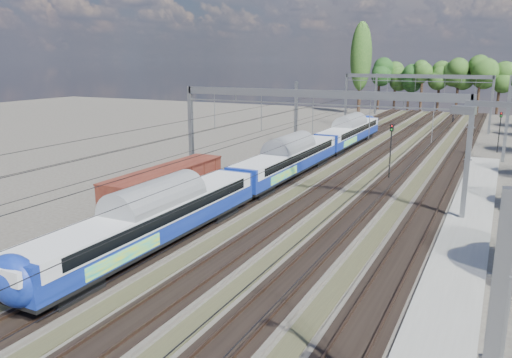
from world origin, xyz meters
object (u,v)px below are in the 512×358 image
at_px(emu_train, 287,155).
at_px(signal_far, 500,127).
at_px(lamp_post, 502,295).
at_px(freight_boxcar, 166,186).
at_px(worker, 453,119).
at_px(signal_near, 391,145).

distance_m(emu_train, signal_far, 31.00).
bearing_deg(emu_train, lamp_post, -58.61).
relative_size(freight_boxcar, lamp_post, 1.18).
bearing_deg(lamp_post, worker, 106.65).
bearing_deg(worker, emu_train, 152.00).
bearing_deg(lamp_post, freight_boxcar, 153.75).
bearing_deg(emu_train, freight_boxcar, -109.23).
height_order(emu_train, signal_far, signal_far).
distance_m(freight_boxcar, signal_far, 44.34).
xyz_separation_m(emu_train, signal_near, (8.58, 4.92, 0.89)).
bearing_deg(signal_far, signal_near, -106.25).
height_order(freight_boxcar, lamp_post, lamp_post).
bearing_deg(signal_far, worker, 112.90).
relative_size(worker, signal_far, 0.31).
xyz_separation_m(signal_near, signal_far, (9.03, 20.58, -0.21)).
relative_size(freight_boxcar, worker, 7.86).
height_order(freight_boxcar, signal_far, signal_far).
relative_size(freight_boxcar, signal_far, 2.46).
distance_m(signal_near, signal_far, 22.47).
distance_m(freight_boxcar, worker, 68.63).
bearing_deg(freight_boxcar, lamp_post, -36.99).
relative_size(emu_train, signal_far, 12.22).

